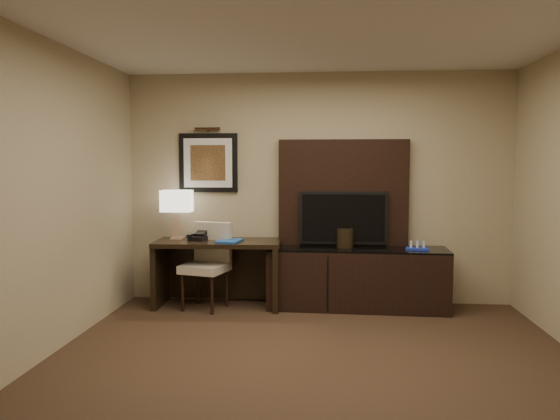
# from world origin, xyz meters

# --- Properties ---
(floor) EXTENTS (4.50, 5.00, 0.01)m
(floor) POSITION_xyz_m (0.00, 0.00, -0.01)
(floor) COLOR #342317
(floor) RESTS_ON ground
(ceiling) EXTENTS (4.50, 5.00, 0.01)m
(ceiling) POSITION_xyz_m (0.00, 0.00, 2.70)
(ceiling) COLOR silver
(ceiling) RESTS_ON wall_back
(wall_back) EXTENTS (4.50, 0.01, 2.70)m
(wall_back) POSITION_xyz_m (0.00, 2.50, 1.35)
(wall_back) COLOR tan
(wall_back) RESTS_ON floor
(wall_front) EXTENTS (4.50, 0.01, 2.70)m
(wall_front) POSITION_xyz_m (0.00, -2.50, 1.35)
(wall_front) COLOR tan
(wall_front) RESTS_ON floor
(wall_left) EXTENTS (0.01, 5.00, 2.70)m
(wall_left) POSITION_xyz_m (-2.25, 0.00, 1.35)
(wall_left) COLOR tan
(wall_left) RESTS_ON floor
(desk) EXTENTS (1.45, 0.67, 0.76)m
(desk) POSITION_xyz_m (-1.13, 2.15, 0.38)
(desk) COLOR black
(desk) RESTS_ON floor
(credenza) EXTENTS (2.03, 0.63, 0.69)m
(credenza) POSITION_xyz_m (0.46, 2.20, 0.35)
(credenza) COLOR black
(credenza) RESTS_ON floor
(tv_wall_panel) EXTENTS (1.50, 0.12, 1.30)m
(tv_wall_panel) POSITION_xyz_m (0.30, 2.44, 1.27)
(tv_wall_panel) COLOR black
(tv_wall_panel) RESTS_ON wall_back
(tv) EXTENTS (1.00, 0.08, 0.60)m
(tv) POSITION_xyz_m (0.30, 2.34, 1.02)
(tv) COLOR black
(tv) RESTS_ON tv_wall_panel
(artwork) EXTENTS (0.70, 0.04, 0.70)m
(artwork) POSITION_xyz_m (-1.30, 2.48, 1.65)
(artwork) COLOR black
(artwork) RESTS_ON wall_back
(picture_light) EXTENTS (0.04, 0.04, 0.30)m
(picture_light) POSITION_xyz_m (-1.30, 2.44, 2.05)
(picture_light) COLOR #3D2313
(picture_light) RESTS_ON wall_back
(desk_chair) EXTENTS (0.58, 0.63, 0.96)m
(desk_chair) POSITION_xyz_m (-1.26, 2.03, 0.48)
(desk_chair) COLOR beige
(desk_chair) RESTS_ON floor
(table_lamp) EXTENTS (0.39, 0.26, 0.60)m
(table_lamp) POSITION_xyz_m (-1.63, 2.25, 1.06)
(table_lamp) COLOR tan
(table_lamp) RESTS_ON desk
(desk_phone) EXTENTS (0.21, 0.20, 0.09)m
(desk_phone) POSITION_xyz_m (-1.36, 2.15, 0.81)
(desk_phone) COLOR black
(desk_phone) RESTS_ON desk
(blue_folder) EXTENTS (0.29, 0.35, 0.02)m
(blue_folder) POSITION_xyz_m (-0.98, 2.07, 0.77)
(blue_folder) COLOR #174598
(blue_folder) RESTS_ON desk
(book) EXTENTS (0.16, 0.03, 0.21)m
(book) POSITION_xyz_m (-1.03, 2.12, 0.87)
(book) COLOR #C2B299
(book) RESTS_ON desk
(ice_bucket) EXTENTS (0.21, 0.21, 0.21)m
(ice_bucket) POSITION_xyz_m (0.32, 2.23, 0.80)
(ice_bucket) COLOR black
(ice_bucket) RESTS_ON credenza
(minibar_tray) EXTENTS (0.27, 0.19, 0.09)m
(minibar_tray) POSITION_xyz_m (1.11, 2.14, 0.74)
(minibar_tray) COLOR #1A30AD
(minibar_tray) RESTS_ON credenza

